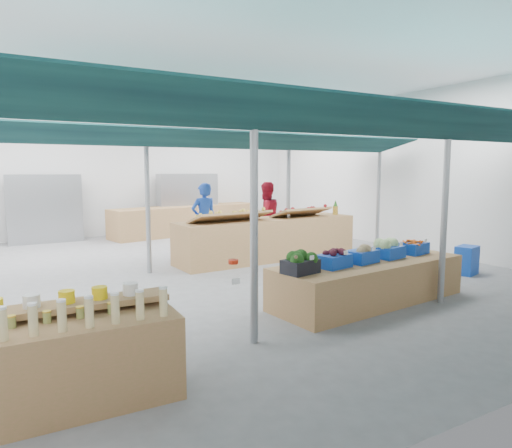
% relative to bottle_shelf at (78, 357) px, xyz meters
% --- Properties ---
extents(floor, '(13.00, 13.00, 0.00)m').
position_rel_bottle_shelf_xyz_m(floor, '(3.15, 4.47, -0.44)').
color(floor, slate).
rests_on(floor, ground).
extents(hall, '(13.00, 13.00, 13.00)m').
position_rel_bottle_shelf_xyz_m(hall, '(3.15, 5.91, 2.21)').
color(hall, silver).
rests_on(hall, ground).
extents(pole_grid, '(10.00, 4.60, 3.00)m').
position_rel_bottle_shelf_xyz_m(pole_grid, '(3.90, 2.72, 1.37)').
color(pole_grid, gray).
rests_on(pole_grid, floor).
extents(awnings, '(9.50, 7.08, 0.30)m').
position_rel_bottle_shelf_xyz_m(awnings, '(3.90, 2.72, 2.34)').
color(awnings, black).
rests_on(awnings, pole_grid).
extents(back_shelving_left, '(2.00, 0.50, 2.00)m').
position_rel_bottle_shelf_xyz_m(back_shelving_left, '(0.65, 10.47, 0.56)').
color(back_shelving_left, '#B23F33').
rests_on(back_shelving_left, floor).
extents(back_shelving_right, '(2.00, 0.50, 2.00)m').
position_rel_bottle_shelf_xyz_m(back_shelving_right, '(5.15, 10.47, 0.56)').
color(back_shelving_right, '#B23F33').
rests_on(back_shelving_right, floor).
extents(bottle_shelf, '(1.82, 1.14, 1.08)m').
position_rel_bottle_shelf_xyz_m(bottle_shelf, '(0.00, 0.00, 0.00)').
color(bottle_shelf, olive).
rests_on(bottle_shelf, floor).
extents(veg_counter, '(3.58, 1.50, 0.68)m').
position_rel_bottle_shelf_xyz_m(veg_counter, '(4.68, 1.10, -0.10)').
color(veg_counter, olive).
rests_on(veg_counter, floor).
extents(fruit_counter, '(4.65, 1.34, 0.98)m').
position_rel_bottle_shelf_xyz_m(fruit_counter, '(5.09, 5.02, 0.05)').
color(fruit_counter, olive).
rests_on(fruit_counter, floor).
extents(far_counter, '(5.35, 2.10, 0.95)m').
position_rel_bottle_shelf_xyz_m(far_counter, '(4.97, 10.15, 0.03)').
color(far_counter, olive).
rests_on(far_counter, floor).
extents(crate_stack, '(0.57, 0.47, 0.59)m').
position_rel_bottle_shelf_xyz_m(crate_stack, '(7.83, 1.57, -0.14)').
color(crate_stack, '#0F3CA6').
rests_on(crate_stack, floor).
extents(vendor_left, '(0.69, 0.48, 1.84)m').
position_rel_bottle_shelf_xyz_m(vendor_left, '(3.89, 6.12, 0.48)').
color(vendor_left, '#193EA3').
rests_on(vendor_left, floor).
extents(vendor_right, '(0.93, 0.74, 1.84)m').
position_rel_bottle_shelf_xyz_m(vendor_right, '(5.69, 6.12, 0.48)').
color(vendor_right, maroon).
rests_on(vendor_right, floor).
extents(crate_broccoli, '(0.56, 0.45, 0.35)m').
position_rel_bottle_shelf_xyz_m(crate_broccoli, '(3.18, 0.95, 0.40)').
color(crate_broccoli, black).
rests_on(crate_broccoli, veg_counter).
extents(crate_beets, '(0.56, 0.45, 0.29)m').
position_rel_bottle_shelf_xyz_m(crate_beets, '(3.86, 1.02, 0.37)').
color(crate_beets, '#0F3CA6').
rests_on(crate_beets, veg_counter).
extents(crate_celeriac, '(0.56, 0.45, 0.31)m').
position_rel_bottle_shelf_xyz_m(crate_celeriac, '(4.48, 1.08, 0.38)').
color(crate_celeriac, '#0F3CA6').
rests_on(crate_celeriac, veg_counter).
extents(crate_cabbage, '(0.56, 0.45, 0.35)m').
position_rel_bottle_shelf_xyz_m(crate_cabbage, '(5.16, 1.15, 0.40)').
color(crate_cabbage, '#0F3CA6').
rests_on(crate_cabbage, veg_counter).
extents(crate_carrots, '(0.56, 0.45, 0.29)m').
position_rel_bottle_shelf_xyz_m(crate_carrots, '(5.83, 1.22, 0.35)').
color(crate_carrots, '#0F3CA6').
rests_on(crate_carrots, veg_counter).
extents(sparrow, '(0.12, 0.09, 0.11)m').
position_rel_bottle_shelf_xyz_m(sparrow, '(3.04, 0.82, 0.49)').
color(sparrow, brown).
rests_on(sparrow, crate_broccoli).
extents(pole_ribbon, '(0.12, 0.12, 0.28)m').
position_rel_bottle_shelf_xyz_m(pole_ribbon, '(1.78, 0.31, 0.64)').
color(pole_ribbon, red).
rests_on(pole_ribbon, pole_grid).
extents(apple_heap_yellow, '(1.96, 0.90, 0.27)m').
position_rel_bottle_shelf_xyz_m(apple_heap_yellow, '(4.01, 4.86, 0.71)').
color(apple_heap_yellow, '#997247').
rests_on(apple_heap_yellow, fruit_counter).
extents(apple_heap_red, '(1.57, 0.86, 0.27)m').
position_rel_bottle_shelf_xyz_m(apple_heap_red, '(6.03, 4.97, 0.71)').
color(apple_heap_red, '#997247').
rests_on(apple_heap_red, fruit_counter).
extents(pineapple, '(0.14, 0.14, 0.39)m').
position_rel_bottle_shelf_xyz_m(pineapple, '(7.17, 5.03, 0.73)').
color(pineapple, '#8C6019').
rests_on(pineapple, fruit_counter).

